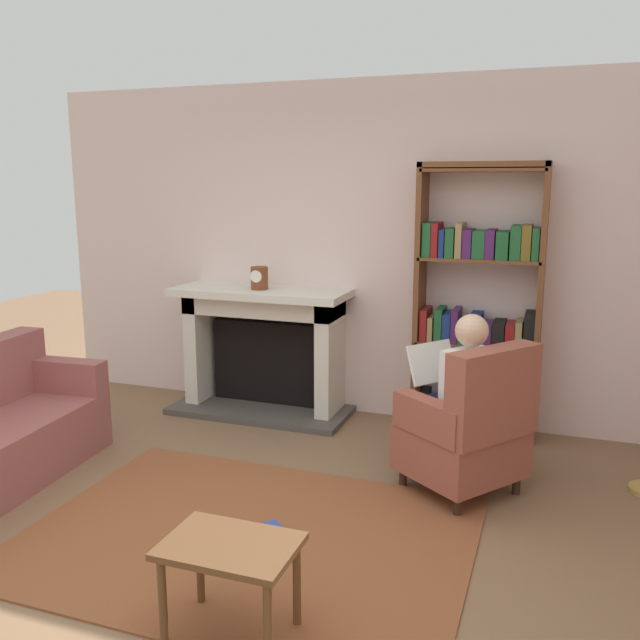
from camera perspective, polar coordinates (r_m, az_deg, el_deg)
The scene contains 10 objects.
ground at distance 3.67m, azimuth -8.31°, elevation -19.89°, with size 14.00×14.00×0.00m, color brown.
back_wall at distance 5.54m, azimuth 3.76°, elevation 5.77°, with size 5.60×0.10×2.70m, color silver.
area_rug at distance 3.90m, azimuth -6.15°, elevation -17.72°, with size 2.40×1.80×0.01m, color brown.
fireplace at distance 5.71m, azimuth -4.65°, elevation -2.12°, with size 1.49×0.64×1.05m.
mantel_clock at distance 5.50m, azimuth -5.14°, elevation 3.55°, with size 0.14×0.14×0.18m.
bookshelf at distance 5.20m, azimuth 13.11°, elevation 0.97°, with size 0.92×0.32×2.05m.
armchair_reading at distance 4.28m, azimuth 12.49°, elevation -8.99°, with size 0.88×0.88×0.97m.
seated_reader at distance 4.30m, azimuth 11.47°, elevation -6.10°, with size 0.59×0.56×1.14m.
side_table at distance 3.02m, azimuth -7.59°, elevation -19.25°, with size 0.56×0.39×0.43m.
scattered_books at distance 3.83m, azimuth -7.30°, elevation -17.93°, with size 0.62×0.54×0.04m.
Camera 1 is at (1.51, -2.75, 1.91)m, focal length 37.92 mm.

